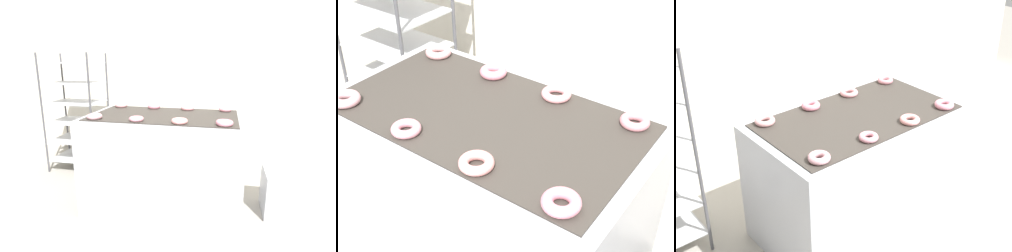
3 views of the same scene
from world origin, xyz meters
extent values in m
plane|color=#9E998E|center=(0.00, 0.00, 0.00)|extent=(14.00, 14.00, 0.00)
cube|color=silver|center=(0.00, 2.12, 1.40)|extent=(8.00, 0.05, 2.80)
cube|color=#A8AAB2|center=(0.00, 0.67, 0.46)|extent=(1.46, 0.85, 0.92)
cube|color=#38332D|center=(0.00, 0.67, 0.93)|extent=(1.34, 0.75, 0.01)
cube|color=#262628|center=(0.40, 0.29, 0.64)|extent=(0.12, 0.07, 0.10)
cylinder|color=#4C4C51|center=(-1.66, 1.11, 0.76)|extent=(0.02, 0.02, 1.51)
cylinder|color=#4C4C51|center=(-1.00, 1.11, 0.76)|extent=(0.02, 0.02, 1.51)
cylinder|color=#4C4C51|center=(-1.66, 1.60, 0.76)|extent=(0.02, 0.02, 1.51)
cylinder|color=#4C4C51|center=(-1.00, 1.60, 0.76)|extent=(0.02, 0.02, 1.51)
cube|color=#B7BABF|center=(-1.33, 1.35, 0.15)|extent=(0.66, 0.49, 0.01)
cube|color=#B7BABF|center=(-1.33, 1.35, 0.40)|extent=(0.66, 0.49, 0.01)
cube|color=#B7BABF|center=(-1.33, 1.35, 0.65)|extent=(0.66, 0.49, 0.01)
cube|color=#B7BABF|center=(-1.33, 1.35, 0.90)|extent=(0.66, 0.49, 0.01)
cube|color=#B7BABF|center=(-1.33, 1.35, 1.14)|extent=(0.66, 0.49, 0.01)
cube|color=#B7BABF|center=(-1.33, 1.35, 1.39)|extent=(0.66, 0.49, 0.01)
cube|color=#A8AAB2|center=(1.13, 0.75, 0.21)|extent=(0.37, 0.40, 0.42)
torus|color=#CF949C|center=(-0.56, 0.38, 0.95)|extent=(0.13, 0.13, 0.04)
torus|color=pink|center=(-0.18, 0.37, 0.95)|extent=(0.12, 0.12, 0.04)
torus|color=pink|center=(0.19, 0.37, 0.95)|extent=(0.14, 0.14, 0.04)
torus|color=pink|center=(0.55, 0.37, 0.95)|extent=(0.14, 0.14, 0.04)
torus|color=#D09394|center=(-0.56, 0.98, 0.95)|extent=(0.14, 0.14, 0.04)
torus|color=pink|center=(-0.18, 0.97, 0.95)|extent=(0.13, 0.13, 0.04)
torus|color=pink|center=(0.17, 0.97, 0.95)|extent=(0.14, 0.14, 0.04)
torus|color=#CE8089|center=(0.55, 0.97, 0.95)|extent=(0.12, 0.12, 0.04)
camera|label=1|loc=(0.55, -1.68, 1.43)|focal=28.00mm
camera|label=2|loc=(1.07, -0.65, 2.03)|focal=50.00mm
camera|label=3|loc=(-1.92, -1.47, 2.38)|focal=50.00mm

